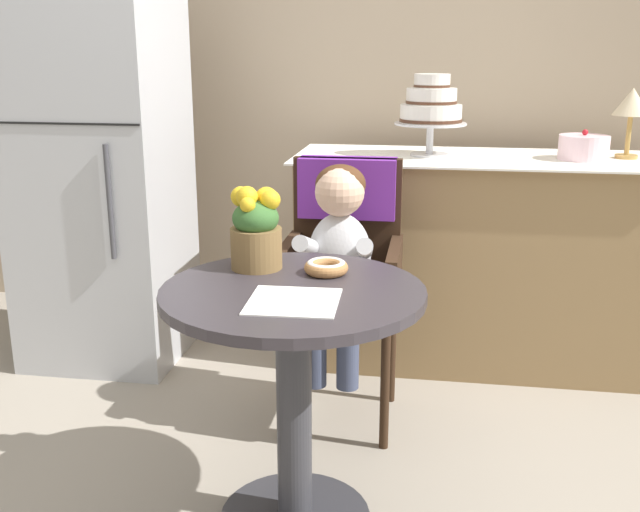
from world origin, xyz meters
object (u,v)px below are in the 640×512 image
cafe_table (294,361)px  refrigerator (101,167)px  seated_child (338,248)px  tiered_cake_stand (431,107)px  round_layer_cake (584,147)px  table_lamp (632,105)px  wicker_chair (344,247)px  flower_vase (256,228)px  donut_front (326,267)px

cafe_table → refrigerator: size_ratio=0.42×
seated_child → refrigerator: size_ratio=0.43×
tiered_cake_stand → refrigerator: bearing=-171.8°
round_layer_cake → table_lamp: table_lamp is taller
cafe_table → wicker_chair: size_ratio=0.75×
flower_vase → table_lamp: (1.28, 1.18, 0.28)m
round_layer_cake → refrigerator: 2.02m
wicker_chair → tiered_cake_stand: size_ratio=2.83×
cafe_table → round_layer_cake: bearing=53.5°
cafe_table → wicker_chair: (0.05, 0.73, 0.13)m
round_layer_cake → table_lamp: (0.18, 0.06, 0.17)m
wicker_chair → round_layer_cake: round_layer_cake is taller
table_lamp → flower_vase: bearing=-137.2°
cafe_table → flower_vase: size_ratio=2.95×
round_layer_cake → table_lamp: 0.26m
cafe_table → round_layer_cake: 1.66m
cafe_table → table_lamp: 1.87m
refrigerator → tiered_cake_stand: bearing=8.2°
cafe_table → tiered_cake_stand: bearing=75.6°
round_layer_cake → refrigerator: refrigerator is taller
tiered_cake_stand → refrigerator: (-1.38, -0.20, -0.25)m
cafe_table → table_lamp: size_ratio=2.53×
wicker_chair → table_lamp: size_ratio=3.35×
round_layer_cake → table_lamp: bearing=19.1°
cafe_table → table_lamp: bearing=50.0°
cafe_table → wicker_chair: wicker_chair is taller
seated_child → table_lamp: (1.09, 0.78, 0.44)m
seated_child → tiered_cake_stand: bearing=68.4°
seated_child → cafe_table: bearing=-94.6°
donut_front → table_lamp: table_lamp is taller
cafe_table → round_layer_cake: round_layer_cake is taller
table_lamp → seated_child: bearing=-144.4°
flower_vase → refrigerator: size_ratio=0.14×
tiered_cake_stand → round_layer_cake: tiered_cake_stand is taller
flower_vase → table_lamp: 1.76m
seated_child → flower_vase: (-0.19, -0.40, 0.16)m
flower_vase → round_layer_cake: (1.09, 1.12, 0.11)m
wicker_chair → flower_vase: (-0.19, -0.56, 0.20)m
donut_front → cafe_table: bearing=-115.6°
tiered_cake_stand → table_lamp: 0.81m
seated_child → round_layer_cake: 1.19m
table_lamp → donut_front: bearing=-131.4°
wicker_chair → flower_vase: 0.62m
round_layer_cake → refrigerator: bearing=-174.6°
seated_child → donut_front: (0.02, -0.43, 0.06)m
table_lamp → refrigerator: size_ratio=0.17×
refrigerator → table_lamp: bearing=6.6°
seated_child → round_layer_cake: size_ratio=3.63×
wicker_chair → donut_front: bearing=-87.2°
wicker_chair → seated_child: size_ratio=1.31×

